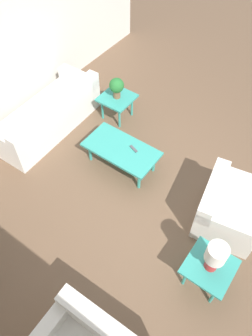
{
  "coord_description": "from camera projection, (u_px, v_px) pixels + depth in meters",
  "views": [
    {
      "loc": [
        -1.35,
        2.6,
        4.26
      ],
      "look_at": [
        0.36,
        0.23,
        0.55
      ],
      "focal_mm": 35.0,
      "sensor_mm": 36.0,
      "label": 1
    }
  ],
  "objects": [
    {
      "name": "ground_plane",
      "position": [
        153.0,
        191.0,
        5.14
      ],
      "size": [
        14.0,
        14.0,
        0.0
      ],
      "primitive_type": "plane",
      "color": "brown"
    },
    {
      "name": "sofa",
      "position": [
        48.0,
        116.0,
        5.78
      ],
      "size": [
        0.87,
        2.08,
        0.73
      ],
      "rotation": [
        0.0,
        0.0,
        1.6
      ],
      "color": "white",
      "rests_on": "ground_plane"
    },
    {
      "name": "armchair",
      "position": [
        227.0,
        209.0,
        4.59
      ],
      "size": [
        0.97,
        1.09,
        0.72
      ],
      "rotation": [
        0.0,
        0.0,
        -1.39
      ],
      "color": "silver",
      "rests_on": "ground_plane"
    },
    {
      "name": "coffee_table",
      "position": [
        121.0,
        150.0,
        5.18
      ],
      "size": [
        1.18,
        0.62,
        0.41
      ],
      "color": "teal",
      "rests_on": "ground_plane"
    },
    {
      "name": "side_table_plant",
      "position": [
        117.0,
        100.0,
        5.88
      ],
      "size": [
        0.57,
        0.57,
        0.46
      ],
      "color": "teal",
      "rests_on": "ground_plane"
    },
    {
      "name": "side_table_lamp",
      "position": [
        209.0,
        268.0,
        3.96
      ],
      "size": [
        0.57,
        0.57,
        0.46
      ],
      "color": "teal",
      "rests_on": "ground_plane"
    },
    {
      "name": "potted_plant",
      "position": [
        117.0,
        86.0,
        5.64
      ],
      "size": [
        0.26,
        0.26,
        0.39
      ],
      "color": "brown",
      "rests_on": "side_table_plant"
    },
    {
      "name": "table_lamp",
      "position": [
        215.0,
        256.0,
        3.68
      ],
      "size": [
        0.25,
        0.25,
        0.48
      ],
      "color": "red",
      "rests_on": "side_table_lamp"
    },
    {
      "name": "remote_control",
      "position": [
        134.0,
        149.0,
        5.12
      ],
      "size": [
        0.16,
        0.09,
        0.02
      ],
      "color": "#4C4C51",
      "rests_on": "coffee_table"
    }
  ]
}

